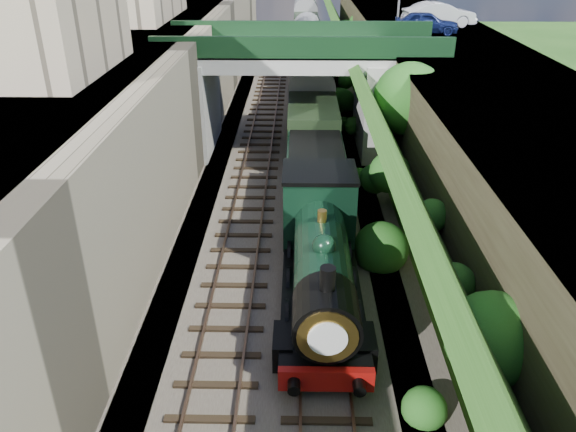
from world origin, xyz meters
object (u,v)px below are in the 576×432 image
object	(u,v)px
tree	(411,101)
car_silver	(439,14)
locomotive	(321,259)
tender	(315,182)
road_bridge	(308,84)
car_blue	(426,23)

from	to	relation	value
tree	car_silver	distance (m)	14.23
car_silver	locomotive	world-z (taller)	car_silver
locomotive	tender	distance (m)	7.37
tender	tree	bearing A→B (deg)	33.26
road_bridge	car_silver	xyz separation A→B (m)	(9.04, 7.66, 2.98)
car_silver	car_blue	bearing A→B (deg)	145.14
road_bridge	tree	xyz separation A→B (m)	(4.97, -5.76, 0.57)
road_bridge	car_blue	bearing A→B (deg)	31.09
road_bridge	tender	distance (m)	9.19
road_bridge	locomotive	size ratio (longest dim) A/B	1.56
road_bridge	car_silver	size ratio (longest dim) A/B	3.27
car_blue	car_silver	bearing A→B (deg)	-19.76
road_bridge	locomotive	world-z (taller)	road_bridge
road_bridge	car_blue	xyz separation A→B (m)	(7.55, 4.55, 2.86)
road_bridge	car_silver	world-z (taller)	car_silver
car_silver	locomotive	size ratio (longest dim) A/B	0.48
car_silver	road_bridge	bearing A→B (deg)	121.08
locomotive	tender	world-z (taller)	locomotive
tree	locomotive	world-z (taller)	tree
tree	car_silver	bearing A→B (deg)	73.11
car_silver	locomotive	distance (m)	25.96
tender	road_bridge	bearing A→B (deg)	91.66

